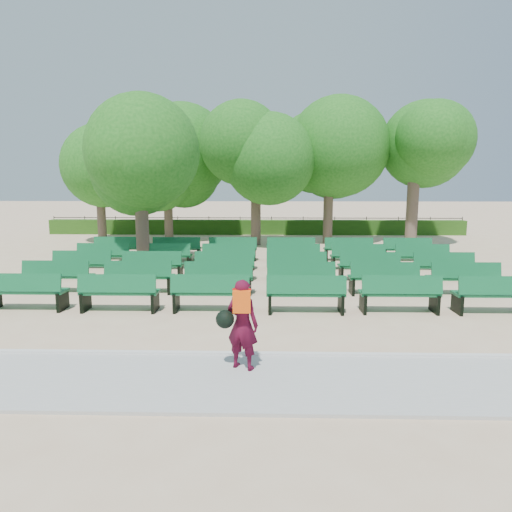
# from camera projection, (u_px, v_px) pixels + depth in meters

# --- Properties ---
(ground) EXTENTS (120.00, 120.00, 0.00)m
(ground) POSITION_uv_depth(u_px,v_px,m) (245.00, 284.00, 14.92)
(ground) COLOR #CDAC88
(paving) EXTENTS (30.00, 2.20, 0.06)m
(paving) POSITION_uv_depth(u_px,v_px,m) (223.00, 382.00, 7.61)
(paving) COLOR #ACADA9
(paving) RESTS_ON ground
(curb) EXTENTS (30.00, 0.12, 0.10)m
(curb) POSITION_uv_depth(u_px,v_px,m) (229.00, 355.00, 8.74)
(curb) COLOR silver
(curb) RESTS_ON ground
(hedge) EXTENTS (26.00, 0.70, 0.90)m
(hedge) POSITION_uv_depth(u_px,v_px,m) (256.00, 227.00, 28.65)
(hedge) COLOR #275215
(hedge) RESTS_ON ground
(fence) EXTENTS (26.00, 0.10, 1.02)m
(fence) POSITION_uv_depth(u_px,v_px,m) (256.00, 234.00, 29.12)
(fence) COLOR black
(fence) RESTS_ON ground
(tree_line) EXTENTS (21.80, 6.80, 7.04)m
(tree_line) POSITION_uv_depth(u_px,v_px,m) (254.00, 243.00, 24.78)
(tree_line) COLOR #256E1D
(tree_line) RESTS_ON ground
(bench_array) EXTENTS (2.00, 0.63, 1.26)m
(bench_array) POSITION_uv_depth(u_px,v_px,m) (260.00, 277.00, 15.57)
(bench_array) COLOR #105F32
(bench_array) RESTS_ON ground
(tree_among) EXTENTS (4.18, 4.18, 5.85)m
(tree_among) POSITION_uv_depth(u_px,v_px,m) (140.00, 164.00, 16.72)
(tree_among) COLOR brown
(tree_among) RESTS_ON ground
(person) EXTENTS (0.81, 0.59, 1.61)m
(person) POSITION_uv_depth(u_px,v_px,m) (241.00, 323.00, 7.95)
(person) COLOR #4B0A20
(person) RESTS_ON ground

